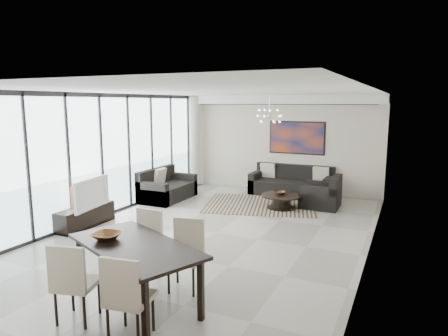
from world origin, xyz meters
The scene contains 20 objects.
room_shell centered at (0.46, 0.00, 1.45)m, with size 6.00×9.00×2.90m.
window_wall centered at (-2.86, 0.00, 1.47)m, with size 0.37×8.95×2.90m.
soffit centered at (0.00, 4.30, 2.77)m, with size 5.98×0.40×0.26m, color white.
painting centered at (0.50, 4.47, 1.65)m, with size 1.68×0.04×0.98m, color #B44519.
chandelier centered at (0.30, 2.50, 2.35)m, with size 0.66×0.66×0.71m.
rug centered at (0.06, 2.60, 0.01)m, with size 2.84×2.19×0.01m, color black.
coffee_table centered at (0.68, 2.47, 0.20)m, with size 1.02×1.02×0.36m.
bowl_coffee centered at (0.64, 2.50, 0.40)m, with size 0.25×0.25×0.08m, color brown.
sofa_main centered at (0.49, 4.07, 0.29)m, with size 2.35×0.96×0.86m.
loveseat centered at (-2.55, 2.07, 0.29)m, with size 0.96×1.71×0.86m.
armchair centered at (1.59, 3.05, 0.28)m, with size 0.96×1.01×0.83m.
side_table centered at (-2.65, 3.12, 0.34)m, with size 0.37×0.37×0.51m.
tv_console centered at (-2.76, -0.80, 0.22)m, with size 0.40×1.43×0.45m, color black.
television centered at (-2.60, -0.88, 0.78)m, with size 1.14×0.15×0.66m, color gray.
dining_table centered at (0.36, -3.10, 0.75)m, with size 2.24×1.72×0.84m.
dining_chair_sw centered at (-0.03, -3.83, 0.59)m, with size 0.58×0.58×1.03m.
dining_chair_se centered at (0.80, -3.86, 0.59)m, with size 0.54×0.54×1.03m.
dining_chair_nw centered at (-0.11, -2.23, 0.59)m, with size 0.47×0.47×1.02m.
dining_chair_ne centered at (0.72, -2.37, 0.58)m, with size 0.55×0.55×1.01m.
bowl_dining centered at (-0.11, -3.10, 0.88)m, with size 0.37×0.37×0.09m, color brown.
Camera 1 is at (3.54, -7.15, 2.68)m, focal length 32.00 mm.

